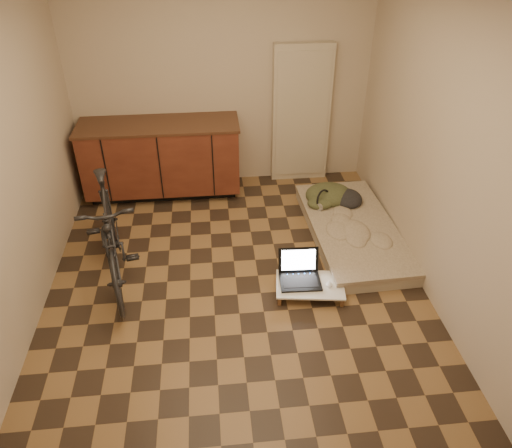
{
  "coord_description": "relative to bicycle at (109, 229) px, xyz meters",
  "views": [
    {
      "loc": [
        -0.18,
        -3.71,
        3.14
      ],
      "look_at": [
        0.21,
        0.09,
        0.55
      ],
      "focal_mm": 35.0,
      "sensor_mm": 36.0,
      "label": 1
    }
  ],
  "objects": [
    {
      "name": "room_shell",
      "position": [
        1.13,
        -0.14,
        0.75
      ],
      "size": [
        3.5,
        4.0,
        2.6
      ],
      "color": "brown",
      "rests_on": "ground"
    },
    {
      "name": "cabinets",
      "position": [
        0.38,
        1.56,
        -0.08
      ],
      "size": [
        1.84,
        0.62,
        0.91
      ],
      "color": "black",
      "rests_on": "ground"
    },
    {
      "name": "appliance_panel",
      "position": [
        2.08,
        1.8,
        0.3
      ],
      "size": [
        0.7,
        0.1,
        1.7
      ],
      "primitive_type": "cube",
      "color": "#C4B59B",
      "rests_on": "ground"
    },
    {
      "name": "bicycle",
      "position": [
        0.0,
        0.0,
        0.0
      ],
      "size": [
        0.82,
        1.77,
        1.1
      ],
      "primitive_type": "imported",
      "rotation": [
        0.0,
        0.0,
        0.19
      ],
      "color": "black",
      "rests_on": "ground"
    },
    {
      "name": "futon",
      "position": [
        2.43,
        0.41,
        -0.47
      ],
      "size": [
        0.94,
        1.85,
        0.16
      ],
      "rotation": [
        0.0,
        0.0,
        0.04
      ],
      "color": "#B0A48D",
      "rests_on": "ground"
    },
    {
      "name": "clothing_pile",
      "position": [
        2.34,
        0.94,
        -0.28
      ],
      "size": [
        0.58,
        0.49,
        0.23
      ],
      "primitive_type": null,
      "rotation": [
        0.0,
        0.0,
        0.04
      ],
      "color": "#3A3F25",
      "rests_on": "futon"
    },
    {
      "name": "headphones",
      "position": [
        2.19,
        0.82,
        -0.31
      ],
      "size": [
        0.36,
        0.35,
        0.18
      ],
      "primitive_type": null,
      "rotation": [
        0.0,
        0.0,
        0.73
      ],
      "color": "black",
      "rests_on": "futon"
    },
    {
      "name": "lap_desk",
      "position": [
        1.8,
        -0.43,
        -0.46
      ],
      "size": [
        0.67,
        0.48,
        0.1
      ],
      "rotation": [
        0.0,
        0.0,
        -0.14
      ],
      "color": "brown",
      "rests_on": "ground"
    },
    {
      "name": "laptop",
      "position": [
        1.72,
        -0.35,
        -0.4
      ],
      "size": [
        0.39,
        0.35,
        0.26
      ],
      "rotation": [
        0.0,
        0.0,
        -0.04
      ],
      "color": "black",
      "rests_on": "lap_desk"
    },
    {
      "name": "mouse",
      "position": [
        1.97,
        -0.47,
        -0.43
      ],
      "size": [
        0.06,
        0.09,
        0.03
      ],
      "primitive_type": "ellipsoid",
      "rotation": [
        0.0,
        0.0,
        -0.1
      ],
      "color": "silver",
      "rests_on": "lap_desk"
    }
  ]
}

